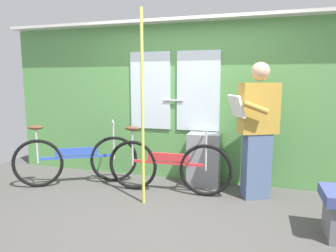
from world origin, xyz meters
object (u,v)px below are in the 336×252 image
Objects in this scene: bicycle_near_door at (167,166)px; handrail_pole at (143,109)px; passenger_reading_newspaper at (257,128)px; bicycle_leaning_behind at (76,159)px; trash_bin_by_wall at (204,160)px.

handrail_pole reaches higher than bicycle_near_door.
bicycle_leaning_behind is at bearing -21.06° from passenger_reading_newspaper.
bicycle_near_door is 1.29m from bicycle_leaning_behind.
bicycle_near_door is 0.87m from handrail_pole.
bicycle_leaning_behind is (-1.29, -0.06, -0.00)m from bicycle_near_door.
trash_bin_by_wall is 0.33× the size of handrail_pole.
bicycle_near_door is 1.10× the size of bicycle_leaning_behind.
trash_bin_by_wall is 1.23m from handrail_pole.
handrail_pole reaches higher than trash_bin_by_wall.
bicycle_leaning_behind is at bearing 162.98° from handrail_pole.
bicycle_near_door is 2.24× the size of trash_bin_by_wall.
passenger_reading_newspaper is at bearing 23.58° from handrail_pole.
passenger_reading_newspaper is 0.88m from trash_bin_by_wall.
bicycle_near_door reaches higher than bicycle_leaning_behind.
trash_bin_by_wall is (0.40, 0.40, 0.01)m from bicycle_near_door.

